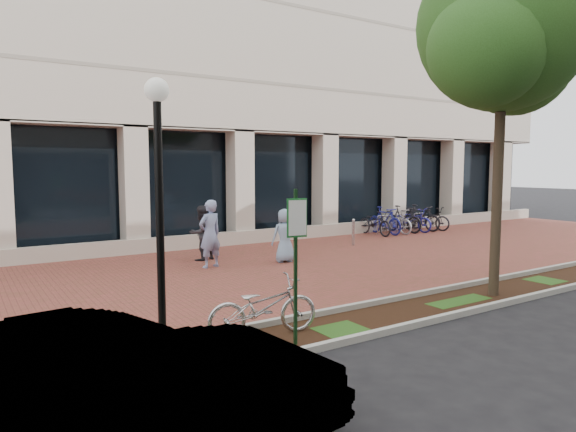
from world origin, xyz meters
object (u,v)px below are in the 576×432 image
sedan_near_curb (112,407)px  lamppost (159,201)px  street_tree (504,37)px  bike_rack_cluster (403,220)px  parking_sign (296,247)px  locked_bicycle (263,307)px  pedestrian_left (210,234)px  pedestrian_mid (201,233)px  pedestrian_right (285,236)px  bollard (353,232)px

sedan_near_curb → lamppost: bearing=-32.9°
street_tree → bike_rack_cluster: bearing=54.8°
parking_sign → lamppost: (-1.94, 0.78, 0.76)m
parking_sign → locked_bicycle: parking_sign is taller
pedestrian_left → sedan_near_curb: bearing=48.6°
parking_sign → sedan_near_curb: (-3.43, -2.16, -0.85)m
pedestrian_mid → bike_rack_cluster: 10.23m
sedan_near_curb → pedestrian_mid: bearing=-33.5°
parking_sign → pedestrian_mid: 8.08m
locked_bicycle → sedan_near_curb: sedan_near_curb is taller
parking_sign → lamppost: lamppost is taller
parking_sign → street_tree: street_tree is taller
pedestrian_left → bike_rack_cluster: pedestrian_left is taller
sedan_near_curb → bike_rack_cluster: bearing=-59.3°
pedestrian_left → pedestrian_right: bearing=156.5°
pedestrian_mid → pedestrian_right: 2.58m
bollard → sedan_near_curb: (-11.03, -9.68, 0.25)m
street_tree → pedestrian_mid: (-3.78, 7.57, -4.81)m
street_tree → pedestrian_right: bearing=106.9°
lamppost → locked_bicycle: 2.54m
pedestrian_right → sedan_near_curb: 11.03m
pedestrian_right → pedestrian_mid: bearing=-27.4°
pedestrian_left → sedan_near_curb: pedestrian_left is taller
pedestrian_right → bollard: size_ratio=1.63×
parking_sign → street_tree: bearing=14.1°
street_tree → sedan_near_curb: street_tree is taller
parking_sign → lamppost: 2.23m
locked_bicycle → bollard: bearing=-38.3°
locked_bicycle → pedestrian_left: pedestrian_left is taller
pedestrian_left → pedestrian_right: pedestrian_left is taller
lamppost → bollard: lamppost is taller
bollard → bike_rack_cluster: 4.65m
bollard → bike_rack_cluster: (4.31, 1.74, 0.05)m
pedestrian_left → bike_rack_cluster: size_ratio=0.45×
locked_bicycle → pedestrian_left: (1.75, 5.97, 0.46)m
pedestrian_right → bollard: pedestrian_right is taller
street_tree → bollard: street_tree is taller
lamppost → locked_bicycle: size_ratio=2.16×
lamppost → street_tree: street_tree is taller
bike_rack_cluster → locked_bicycle: bearing=-147.8°
street_tree → bike_rack_cluster: 12.13m
street_tree → pedestrian_left: 8.88m
pedestrian_left → bollard: pedestrian_left is taller
pedestrian_left → locked_bicycle: bearing=61.7°
bollard → pedestrian_right: bearing=-160.8°
pedestrian_left → sedan_near_curb: 10.11m
locked_bicycle → street_tree: bearing=-83.5°
pedestrian_left → bollard: 6.14m
pedestrian_mid → bollard: bearing=162.2°
pedestrian_left → street_tree: bearing=110.4°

